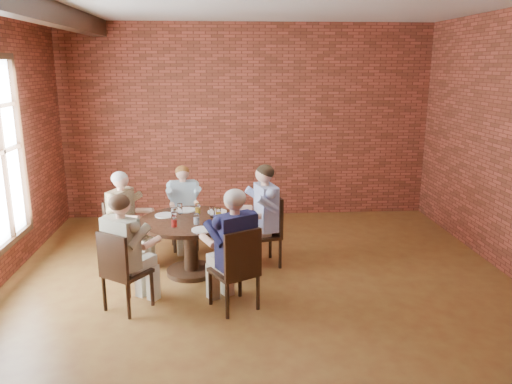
{
  "coord_description": "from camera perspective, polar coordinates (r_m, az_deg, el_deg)",
  "views": [
    {
      "loc": [
        -0.48,
        -5.36,
        2.69
      ],
      "look_at": [
        -0.03,
        1.0,
        1.06
      ],
      "focal_mm": 35.0,
      "sensor_mm": 36.0,
      "label": 1
    }
  ],
  "objects": [
    {
      "name": "diner_a",
      "position": [
        6.75,
        0.64,
        -2.77
      ],
      "size": [
        0.81,
        0.72,
        1.4
      ],
      "primitive_type": null,
      "rotation": [
        0.0,
        0.0,
        -1.33
      ],
      "color": "#3D4E9E",
      "rests_on": "floor"
    },
    {
      "name": "plate_d",
      "position": [
        6.06,
        -6.16,
        -4.3
      ],
      "size": [
        0.26,
        0.26,
        0.01
      ],
      "primitive_type": "cylinder",
      "color": "white",
      "rests_on": "dining_table"
    },
    {
      "name": "chair_a",
      "position": [
        6.84,
        1.4,
        -4.11
      ],
      "size": [
        0.56,
        0.56,
        0.97
      ],
      "rotation": [
        0.0,
        0.0,
        -1.33
      ],
      "color": "black",
      "rests_on": "floor"
    },
    {
      "name": "plate_c",
      "position": [
        6.71,
        -10.39,
        -2.62
      ],
      "size": [
        0.26,
        0.26,
        0.01
      ],
      "primitive_type": "cylinder",
      "color": "white",
      "rests_on": "dining_table"
    },
    {
      "name": "wall_back",
      "position": [
        8.92,
        -0.95,
        7.98
      ],
      "size": [
        7.0,
        0.0,
        7.0
      ],
      "primitive_type": "plane",
      "rotation": [
        1.57,
        0.0,
        0.0
      ],
      "color": "brown",
      "rests_on": "ground"
    },
    {
      "name": "diner_d",
      "position": [
        5.74,
        -14.66,
        -6.72
      ],
      "size": [
        0.81,
        0.84,
        1.34
      ],
      "primitive_type": null,
      "rotation": [
        0.0,
        0.0,
        2.53
      ],
      "color": "tan",
      "rests_on": "floor"
    },
    {
      "name": "floor",
      "position": [
        6.01,
        0.97,
        -12.22
      ],
      "size": [
        7.0,
        7.0,
        0.0
      ],
      "primitive_type": "plane",
      "color": "brown",
      "rests_on": "ground"
    },
    {
      "name": "diner_e",
      "position": [
        5.58,
        -2.6,
        -6.59
      ],
      "size": [
        0.83,
        0.88,
        1.39
      ],
      "primitive_type": null,
      "rotation": [
        0.0,
        0.0,
        3.64
      ],
      "color": "#171840",
      "rests_on": "floor"
    },
    {
      "name": "ceiling_beam",
      "position": [
        5.74,
        -25.58,
        18.85
      ],
      "size": [
        0.22,
        6.9,
        0.26
      ],
      "primitive_type": "cube",
      "color": "black",
      "rests_on": "ceiling"
    },
    {
      "name": "glass_e",
      "position": [
        6.37,
        -9.32,
        -2.9
      ],
      "size": [
        0.07,
        0.07,
        0.14
      ],
      "primitive_type": "cylinder",
      "color": "white",
      "rests_on": "dining_table"
    },
    {
      "name": "chair_e",
      "position": [
        5.57,
        -2.09,
        -8.55
      ],
      "size": [
        0.62,
        0.62,
        0.97
      ],
      "rotation": [
        0.0,
        0.0,
        3.64
      ],
      "color": "black",
      "rests_on": "floor"
    },
    {
      "name": "smartphone",
      "position": [
        6.14,
        -3.93,
        -4.03
      ],
      "size": [
        0.07,
        0.14,
        0.01
      ],
      "primitive_type": "cube",
      "rotation": [
        0.0,
        0.0,
        -0.04
      ],
      "color": "black",
      "rests_on": "dining_table"
    },
    {
      "name": "glass_b",
      "position": [
        6.71,
        -6.69,
        -1.91
      ],
      "size": [
        0.07,
        0.07,
        0.14
      ],
      "primitive_type": "cylinder",
      "color": "white",
      "rests_on": "dining_table"
    },
    {
      "name": "chair_b",
      "position": [
        7.58,
        -8.26,
        -2.67
      ],
      "size": [
        0.44,
        0.44,
        0.89
      ],
      "rotation": [
        0.0,
        0.0,
        0.15
      ],
      "color": "black",
      "rests_on": "floor"
    },
    {
      "name": "plate_a",
      "position": [
        6.78,
        -4.45,
        -2.25
      ],
      "size": [
        0.26,
        0.26,
        0.01
      ],
      "primitive_type": "cylinder",
      "color": "white",
      "rests_on": "dining_table"
    },
    {
      "name": "glass_g",
      "position": [
        6.28,
        -6.83,
        -3.07
      ],
      "size": [
        0.07,
        0.07,
        0.14
      ],
      "primitive_type": "cylinder",
      "color": "white",
      "rests_on": "dining_table"
    },
    {
      "name": "diner_b",
      "position": [
        7.47,
        -8.25,
        -1.82
      ],
      "size": [
        0.56,
        0.66,
        1.25
      ],
      "primitive_type": null,
      "rotation": [
        0.0,
        0.0,
        0.15
      ],
      "color": "#9BB8C6",
      "rests_on": "floor"
    },
    {
      "name": "plate_b",
      "position": [
        6.9,
        -7.99,
        -2.05
      ],
      "size": [
        0.26,
        0.26,
        0.01
      ],
      "primitive_type": "cylinder",
      "color": "white",
      "rests_on": "dining_table"
    },
    {
      "name": "chair_c",
      "position": [
        7.08,
        -15.21,
        -4.15
      ],
      "size": [
        0.54,
        0.54,
        0.92
      ],
      "rotation": [
        0.0,
        0.0,
        1.19
      ],
      "color": "black",
      "rests_on": "floor"
    },
    {
      "name": "glass_f",
      "position": [
        6.22,
        -9.34,
        -3.33
      ],
      "size": [
        0.07,
        0.07,
        0.14
      ],
      "primitive_type": "cylinder",
      "color": "white",
      "rests_on": "dining_table"
    },
    {
      "name": "wall_front",
      "position": [
        2.15,
        9.48,
        -13.1
      ],
      "size": [
        7.0,
        0.0,
        7.0
      ],
      "primitive_type": "plane",
      "rotation": [
        -1.57,
        0.0,
        0.0
      ],
      "color": "brown",
      "rests_on": "ground"
    },
    {
      "name": "glass_d",
      "position": [
        6.57,
        -9.38,
        -2.36
      ],
      "size": [
        0.07,
        0.07,
        0.14
      ],
      "primitive_type": "cylinder",
      "color": "white",
      "rests_on": "dining_table"
    },
    {
      "name": "glass_c",
      "position": [
        6.75,
        -8.68,
        -1.88
      ],
      "size": [
        0.07,
        0.07,
        0.14
      ],
      "primitive_type": "cylinder",
      "color": "white",
      "rests_on": "dining_table"
    },
    {
      "name": "glass_a",
      "position": [
        6.55,
        -5.03,
        -2.28
      ],
      "size": [
        0.07,
        0.07,
        0.14
      ],
      "primitive_type": "cylinder",
      "color": "white",
      "rests_on": "dining_table"
    },
    {
      "name": "diner_c",
      "position": [
        6.99,
        -14.72,
        -3.05
      ],
      "size": [
        0.78,
        0.71,
        1.31
      ],
      "primitive_type": null,
      "rotation": [
        0.0,
        0.0,
        1.19
      ],
      "color": "brown",
      "rests_on": "floor"
    },
    {
      "name": "glass_h",
      "position": [
        6.47,
        -4.33,
        -2.47
      ],
      "size": [
        0.07,
        0.07,
        0.14
      ],
      "primitive_type": "cylinder",
      "color": "white",
      "rests_on": "dining_table"
    },
    {
      "name": "dining_table",
      "position": [
        6.58,
        -7.52,
        -4.95
      ],
      "size": [
        1.31,
        1.31,
        0.75
      ],
      "color": "black",
      "rests_on": "floor"
    },
    {
      "name": "chair_d",
      "position": [
        5.75,
        -15.18,
        -8.45
      ],
      "size": [
        0.6,
        0.6,
        0.94
      ],
      "rotation": [
        0.0,
        0.0,
        2.53
      ],
      "color": "black",
      "rests_on": "floor"
    }
  ]
}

